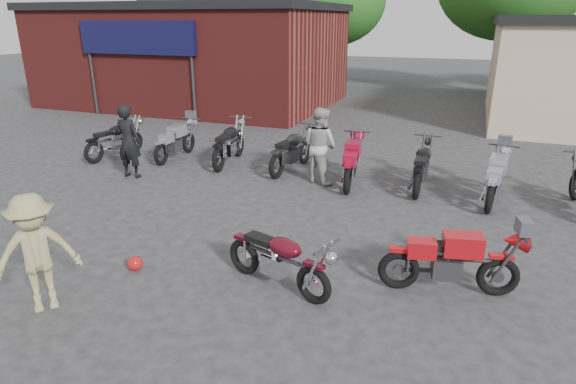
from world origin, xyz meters
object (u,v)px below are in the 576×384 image
(row_bike_0, at_px, (115,138))
(row_bike_1, at_px, (176,139))
(sportbike, at_px, (452,258))
(row_bike_2, at_px, (229,141))
(vintage_motorcycle, at_px, (279,256))
(row_bike_5, at_px, (422,164))
(person_dark, at_px, (128,141))
(person_tan, at_px, (36,253))
(row_bike_4, at_px, (352,159))
(person_light, at_px, (320,146))
(row_bike_3, at_px, (292,148))
(helmet, at_px, (135,263))
(row_bike_6, at_px, (496,176))

(row_bike_0, xyz_separation_m, row_bike_1, (1.64, 0.49, -0.01))
(sportbike, bearing_deg, row_bike_2, 128.88)
(vintage_motorcycle, relative_size, row_bike_0, 0.93)
(row_bike_0, height_order, row_bike_5, row_bike_5)
(vintage_motorcycle, distance_m, person_dark, 6.40)
(row_bike_5, bearing_deg, person_tan, 148.68)
(row_bike_1, height_order, row_bike_4, row_bike_4)
(row_bike_0, bearing_deg, sportbike, -104.18)
(person_light, height_order, row_bike_3, person_light)
(row_bike_0, bearing_deg, helmet, -128.43)
(person_light, xyz_separation_m, row_bike_0, (-5.96, 0.06, -0.33))
(person_dark, relative_size, row_bike_4, 0.88)
(person_dark, height_order, row_bike_3, person_dark)
(row_bike_4, bearing_deg, row_bike_0, 83.79)
(person_dark, distance_m, row_bike_3, 3.99)
(sportbike, distance_m, row_bike_0, 10.03)
(helmet, xyz_separation_m, row_bike_3, (0.45, 5.73, 0.48))
(person_light, relative_size, row_bike_2, 0.85)
(row_bike_1, distance_m, row_bike_4, 5.07)
(row_bike_3, relative_size, row_bike_6, 1.02)
(row_bike_2, bearing_deg, helmet, -173.96)
(vintage_motorcycle, height_order, person_light, person_light)
(vintage_motorcycle, bearing_deg, row_bike_6, 76.87)
(person_light, height_order, row_bike_0, person_light)
(row_bike_1, height_order, row_bike_5, row_bike_5)
(sportbike, bearing_deg, row_bike_1, 135.83)
(sportbike, relative_size, helmet, 7.64)
(sportbike, bearing_deg, person_light, 115.57)
(person_dark, xyz_separation_m, person_tan, (2.58, -5.11, -0.08))
(vintage_motorcycle, height_order, sportbike, sportbike)
(row_bike_2, distance_m, row_bike_5, 5.01)
(row_bike_4, bearing_deg, vintage_motorcycle, 174.67)
(row_bike_5, bearing_deg, person_dark, 104.00)
(person_light, relative_size, row_bike_5, 0.88)
(helmet, bearing_deg, row_bike_0, 131.64)
(person_light, bearing_deg, row_bike_6, -155.36)
(row_bike_4, distance_m, row_bike_6, 3.11)
(helmet, relative_size, row_bike_1, 0.13)
(row_bike_1, xyz_separation_m, row_bike_6, (8.17, -0.49, 0.03))
(person_dark, bearing_deg, sportbike, 158.08)
(row_bike_2, xyz_separation_m, row_bike_3, (1.78, 0.00, -0.02))
(sportbike, distance_m, row_bike_1, 8.80)
(person_light, relative_size, row_bike_1, 0.95)
(vintage_motorcycle, relative_size, sportbike, 0.96)
(vintage_motorcycle, relative_size, person_light, 1.01)
(person_dark, bearing_deg, helmet, 126.51)
(vintage_motorcycle, height_order, person_tan, person_tan)
(row_bike_1, height_order, row_bike_2, row_bike_2)
(helmet, relative_size, person_light, 0.14)
(person_tan, bearing_deg, sportbike, -24.11)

